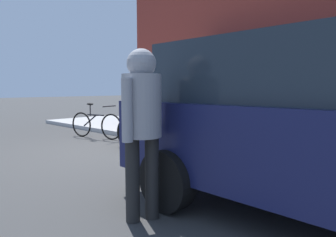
{
  "coord_description": "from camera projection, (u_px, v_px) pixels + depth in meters",
  "views": [
    {
      "loc": [
        5.0,
        -3.8,
        1.3
      ],
      "look_at": [
        0.89,
        0.54,
        0.7
      ],
      "focal_mm": 31.96,
      "sensor_mm": 36.0,
      "label": 1
    }
  ],
  "objects": [
    {
      "name": "pedestrian_walking",
      "position": [
        142.0,
        114.0,
        2.88
      ],
      "size": [
        0.46,
        0.55,
        1.68
      ],
      "color": "black",
      "rests_on": "ground_plane"
    },
    {
      "name": "ground_plane",
      "position": [
        120.0,
        150.0,
        6.3
      ],
      "size": [
        80.0,
        80.0,
        0.0
      ],
      "primitive_type": "plane",
      "color": "#3C3C3C"
    },
    {
      "name": "parked_bicycle",
      "position": [
        96.0,
        124.0,
        7.81
      ],
      "size": [
        1.65,
        0.58,
        0.92
      ],
      "color": "black",
      "rests_on": "ground_plane"
    },
    {
      "name": "touring_motorcycle",
      "position": [
        150.0,
        122.0,
        6.11
      ],
      "size": [
        2.21,
        0.62,
        1.41
      ],
      "color": "black",
      "rests_on": "ground_plane"
    },
    {
      "name": "sandwich_board_sign",
      "position": [
        163.0,
        113.0,
        8.65
      ],
      "size": [
        0.55,
        0.41,
        0.94
      ],
      "color": "black",
      "rests_on": "sidewalk_curb"
    }
  ]
}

